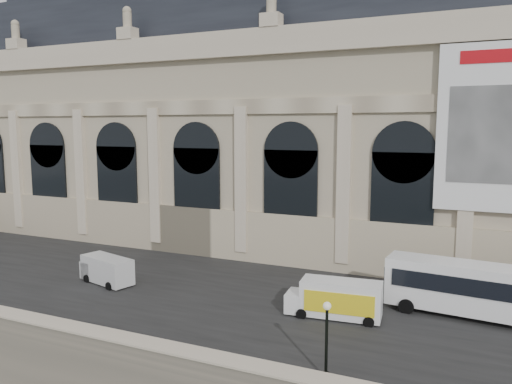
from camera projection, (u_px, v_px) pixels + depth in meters
quay at (281, 258)px, 61.68m from camera, size 160.00×70.00×6.00m
street at (191, 282)px, 42.27m from camera, size 160.00×24.00×0.06m
parapet at (74, 336)px, 30.07m from camera, size 160.00×1.40×1.21m
museum at (221, 121)px, 58.17m from camera, size 69.00×18.70×29.10m
bus_right at (484, 290)px, 33.74m from camera, size 13.15×4.00×3.82m
van_c at (105, 270)px, 41.99m from camera, size 5.47×3.20×2.29m
box_truck at (336, 299)px, 34.36m from camera, size 6.70×2.86×2.63m
lamp_right at (326, 342)px, 25.75m from camera, size 0.43×0.43×4.23m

